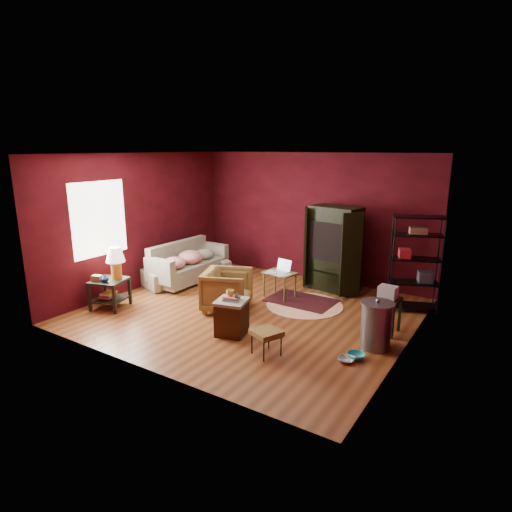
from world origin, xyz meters
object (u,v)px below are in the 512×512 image
(side_table, at_px, (112,272))
(tv_armoire, at_px, (333,247))
(laptop_desk, at_px, (280,275))
(armchair, at_px, (227,288))
(wire_shelving, at_px, (416,260))
(sofa, at_px, (186,265))
(hamper, at_px, (232,317))

(side_table, height_order, tv_armoire, tv_armoire)
(tv_armoire, bearing_deg, side_table, -123.22)
(laptop_desk, bearing_deg, armchair, -102.95)
(armchair, xyz_separation_m, wire_shelving, (2.87, 1.80, 0.54))
(sofa, relative_size, side_table, 1.69)
(tv_armoire, bearing_deg, laptop_desk, -113.79)
(hamper, height_order, laptop_desk, laptop_desk)
(side_table, relative_size, laptop_desk, 1.52)
(armchair, xyz_separation_m, side_table, (-1.85, -1.02, 0.27))
(tv_armoire, relative_size, wire_shelving, 1.00)
(tv_armoire, distance_m, wire_shelving, 1.74)
(hamper, distance_m, laptop_desk, 1.95)
(side_table, height_order, laptop_desk, side_table)
(laptop_desk, distance_m, wire_shelving, 2.54)
(laptop_desk, bearing_deg, tv_armoire, 65.60)
(sofa, distance_m, tv_armoire, 3.23)
(hamper, bearing_deg, sofa, 145.35)
(laptop_desk, bearing_deg, sofa, -164.17)
(armchair, distance_m, side_table, 2.13)
(sofa, xyz_separation_m, laptop_desk, (2.25, 0.23, 0.09))
(sofa, xyz_separation_m, wire_shelving, (4.64, 0.91, 0.58))
(side_table, height_order, hamper, side_table)
(side_table, xyz_separation_m, tv_armoire, (3.01, 3.14, 0.23))
(armchair, height_order, wire_shelving, wire_shelving)
(tv_armoire, bearing_deg, sofa, -146.57)
(hamper, xyz_separation_m, wire_shelving, (2.17, 2.62, 0.66))
(side_table, relative_size, hamper, 1.72)
(sofa, bearing_deg, armchair, -97.90)
(side_table, distance_m, hamper, 2.58)
(sofa, distance_m, armchair, 1.98)
(hamper, bearing_deg, armchair, 130.26)
(sofa, distance_m, wire_shelving, 4.76)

